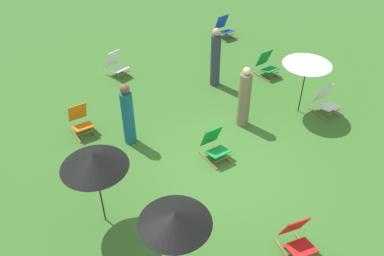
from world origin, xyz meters
The scene contains 14 objects.
ground_plane centered at (0.00, 0.00, 0.00)m, with size 40.00×40.00×0.00m, color #386B28.
deckchair_0 centered at (3.87, 0.31, 0.37)m, with size 0.51×0.78×0.83m.
deckchair_2 centered at (3.89, 2.76, 0.37)m, with size 0.50×0.78×0.83m.
deckchair_3 centered at (0.17, 0.48, 0.37)m, with size 0.49×0.77×0.83m.
deckchair_4 centered at (4.47, 5.78, 0.37)m, with size 0.51×0.78×0.83m.
deckchair_5 centered at (-0.11, 5.40, 0.37)m, with size 0.65×0.85×0.83m.
deckchair_6 centered at (-2.15, 3.21, 0.37)m, with size 0.49×0.77×0.83m.
deckchair_8 centered at (-0.13, -2.56, 0.37)m, with size 0.63×0.84×0.83m.
umbrella_0 centered at (-2.40, -1.94, 1.84)m, with size 1.16×1.16×1.97m.
umbrella_1 centered at (-2.85, 0.15, 1.65)m, with size 1.28×1.28×1.81m.
umbrella_2 centered at (3.31, 0.73, 1.63)m, with size 1.29×1.29×1.78m.
person_0 centered at (2.18, 3.21, 0.89)m, with size 0.42×0.42×1.86m.
person_1 centered at (1.60, 1.15, 0.81)m, with size 0.38×0.38×1.73m.
person_2 centered at (-1.26, 2.15, 0.81)m, with size 0.40×0.40×1.70m.
Camera 1 is at (-4.36, -5.37, 6.63)m, focal length 37.65 mm.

